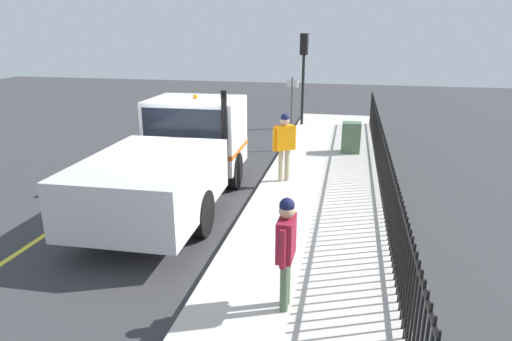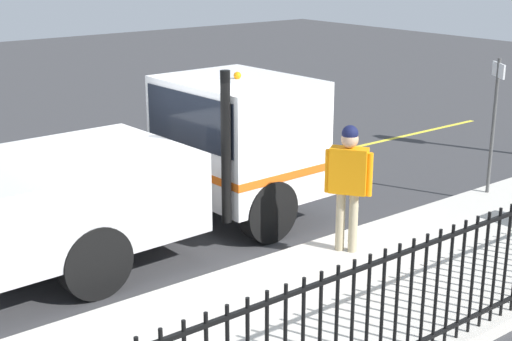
{
  "view_description": "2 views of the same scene",
  "coord_description": "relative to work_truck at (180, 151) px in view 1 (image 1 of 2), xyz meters",
  "views": [
    {
      "loc": [
        3.7,
        -9.2,
        4.0
      ],
      "look_at": [
        1.8,
        -0.38,
        1.11
      ],
      "focal_mm": 30.77,
      "sensor_mm": 36.0,
      "label": 1
    },
    {
      "loc": [
        8.93,
        -5.19,
        4.26
      ],
      "look_at": [
        1.28,
        0.84,
        1.33
      ],
      "focal_mm": 52.16,
      "sensor_mm": 36.0,
      "label": 2
    }
  ],
  "objects": [
    {
      "name": "iron_fence",
      "position": [
        4.79,
        -0.3,
        -0.39
      ],
      "size": [
        0.04,
        20.22,
        1.37
      ],
      "color": "black",
      "rests_on": "sidewalk_slab"
    },
    {
      "name": "traffic_cone",
      "position": [
        -1.96,
        0.93,
        -0.89
      ],
      "size": [
        0.5,
        0.5,
        0.71
      ],
      "primitive_type": "cone",
      "color": "orange",
      "rests_on": "ground"
    },
    {
      "name": "worker_standing",
      "position": [
        2.3,
        1.51,
        0.03
      ],
      "size": [
        0.56,
        0.48,
        1.81
      ],
      "rotation": [
        0.0,
        0.0,
        -2.55
      ],
      "color": "orange",
      "rests_on": "sidewalk_slab"
    },
    {
      "name": "pedestrian_distant",
      "position": [
        3.17,
        -4.06,
        -0.04
      ],
      "size": [
        0.23,
        0.63,
        1.69
      ],
      "rotation": [
        0.0,
        0.0,
        4.69
      ],
      "color": "maroon",
      "rests_on": "sidewalk_slab"
    },
    {
      "name": "traffic_light_near",
      "position": [
        1.93,
        9.05,
        1.58
      ],
      "size": [
        0.33,
        0.26,
        3.73
      ],
      "rotation": [
        0.0,
        0.0,
        2.95
      ],
      "color": "black",
      "rests_on": "sidewalk_slab"
    },
    {
      "name": "street_sign",
      "position": [
        1.98,
        5.3,
        0.38
      ],
      "size": [
        0.43,
        0.31,
        2.34
      ],
      "color": "#4C4C4C",
      "rests_on": "sidewalk_slab"
    },
    {
      "name": "sidewalk_slab",
      "position": [
        3.33,
        -0.3,
        -1.16
      ],
      "size": [
        3.18,
        23.75,
        0.17
      ],
      "primitive_type": "cube",
      "color": "beige",
      "rests_on": "ground"
    },
    {
      "name": "lane_marking",
      "position": [
        -2.03,
        -0.3,
        -1.24
      ],
      "size": [
        0.12,
        21.37,
        0.01
      ],
      "primitive_type": "cube",
      "color": "yellow",
      "rests_on": "ground"
    },
    {
      "name": "work_truck",
      "position": [
        0.0,
        0.0,
        0.0
      ],
      "size": [
        2.57,
        6.14,
        2.67
      ],
      "rotation": [
        0.0,
        0.0,
        0.03
      ],
      "color": "white",
      "rests_on": "ground"
    },
    {
      "name": "utility_cabinet",
      "position": [
        4.02,
        4.82,
        -0.58
      ],
      "size": [
        0.6,
        0.48,
        1.0
      ],
      "primitive_type": "cube",
      "color": "#4C6B4C",
      "rests_on": "sidewalk_slab"
    },
    {
      "name": "ground_plane",
      "position": [
        0.21,
        -0.3,
        -1.25
      ],
      "size": [
        52.25,
        52.25,
        0.0
      ],
      "primitive_type": "plane",
      "color": "#38383A",
      "rests_on": "ground"
    }
  ]
}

